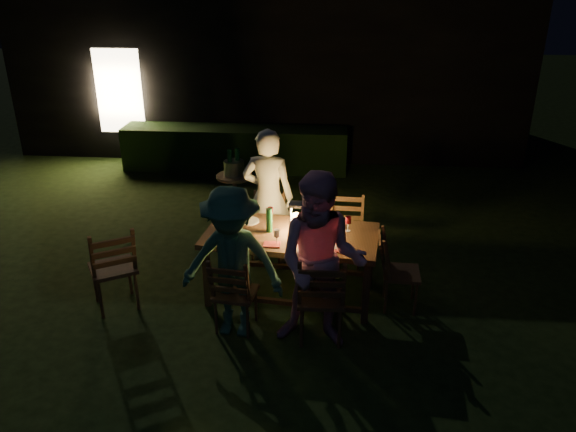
# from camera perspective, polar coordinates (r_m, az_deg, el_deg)

# --- Properties ---
(garden_envelope) EXTENTS (40.00, 40.00, 3.20)m
(garden_envelope) POSITION_cam_1_polar(r_m,az_deg,el_deg) (12.73, -1.47, 15.09)
(garden_envelope) COLOR black
(garden_envelope) RESTS_ON ground
(dining_table) EXTENTS (2.03, 1.16, 0.81)m
(dining_table) POSITION_cam_1_polar(r_m,az_deg,el_deg) (6.33, 0.32, -2.42)
(dining_table) COLOR #452F17
(dining_table) RESTS_ON ground
(chair_near_left) EXTENTS (0.47, 0.50, 0.94)m
(chair_near_left) POSITION_cam_1_polar(r_m,az_deg,el_deg) (6.00, -5.36, -9.06)
(chair_near_left) COLOR #452F17
(chair_near_left) RESTS_ON ground
(chair_near_right) EXTENTS (0.48, 0.52, 1.05)m
(chair_near_right) POSITION_cam_1_polar(r_m,az_deg,el_deg) (5.82, 3.33, -9.74)
(chair_near_right) COLOR #452F17
(chair_near_right) RESTS_ON ground
(chair_far_left) EXTENTS (0.43, 0.46, 0.94)m
(chair_far_left) POSITION_cam_1_polar(r_m,az_deg,el_deg) (7.29, -2.07, -2.60)
(chair_far_left) COLOR #452F17
(chair_far_left) RESTS_ON ground
(chair_far_right) EXTENTS (0.45, 0.48, 0.97)m
(chair_far_right) POSITION_cam_1_polar(r_m,az_deg,el_deg) (7.15, 5.79, -3.19)
(chair_far_right) COLOR #452F17
(chair_far_right) RESTS_ON ground
(chair_end) EXTENTS (0.47, 0.44, 0.94)m
(chair_end) POSITION_cam_1_polar(r_m,az_deg,el_deg) (6.46, 11.17, -6.81)
(chair_end) COLOR #452F17
(chair_end) RESTS_ON ground
(chair_spare) EXTENTS (0.67, 0.69, 1.07)m
(chair_spare) POSITION_cam_1_polar(r_m,az_deg,el_deg) (6.60, -17.16, -6.41)
(chair_spare) COLOR #452F17
(chair_spare) RESTS_ON ground
(person_house_side) EXTENTS (0.69, 0.49, 1.77)m
(person_house_side) POSITION_cam_1_polar(r_m,az_deg,el_deg) (7.09, -2.03, 1.94)
(person_house_side) COLOR beige
(person_house_side) RESTS_ON ground
(person_opp_right) EXTENTS (0.96, 0.79, 1.84)m
(person_opp_right) POSITION_cam_1_polar(r_m,az_deg,el_deg) (5.47, 3.38, -4.76)
(person_opp_right) COLOR #CC8CA8
(person_opp_right) RESTS_ON ground
(person_opp_left) EXTENTS (1.12, 0.72, 1.64)m
(person_opp_left) POSITION_cam_1_polar(r_m,az_deg,el_deg) (5.68, -5.70, -4.81)
(person_opp_left) COLOR #306149
(person_opp_left) RESTS_ON ground
(lantern) EXTENTS (0.16, 0.16, 0.35)m
(lantern) POSITION_cam_1_polar(r_m,az_deg,el_deg) (6.27, 0.85, -0.32)
(lantern) COLOR white
(lantern) RESTS_ON dining_table
(plate_far_left) EXTENTS (0.25, 0.25, 0.01)m
(plate_far_left) POSITION_cam_1_polar(r_m,az_deg,el_deg) (6.60, -4.02, -0.50)
(plate_far_left) COLOR white
(plate_far_left) RESTS_ON dining_table
(plate_near_left) EXTENTS (0.25, 0.25, 0.01)m
(plate_near_left) POSITION_cam_1_polar(r_m,az_deg,el_deg) (6.22, -5.05, -2.15)
(plate_near_left) COLOR white
(plate_near_left) RESTS_ON dining_table
(plate_far_right) EXTENTS (0.25, 0.25, 0.01)m
(plate_far_right) POSITION_cam_1_polar(r_m,az_deg,el_deg) (6.44, 4.62, -1.20)
(plate_far_right) COLOR white
(plate_far_right) RESTS_ON dining_table
(plate_near_right) EXTENTS (0.25, 0.25, 0.01)m
(plate_near_right) POSITION_cam_1_polar(r_m,az_deg,el_deg) (6.04, 4.13, -2.94)
(plate_near_right) COLOR white
(plate_near_right) RESTS_ON dining_table
(wineglass_a) EXTENTS (0.06, 0.06, 0.18)m
(wineglass_a) POSITION_cam_1_polar(r_m,az_deg,el_deg) (6.57, -1.80, 0.18)
(wineglass_a) COLOR #59070F
(wineglass_a) RESTS_ON dining_table
(wineglass_b) EXTENTS (0.06, 0.06, 0.18)m
(wineglass_b) POSITION_cam_1_polar(r_m,az_deg,el_deg) (6.32, -6.32, -0.97)
(wineglass_b) COLOR #59070F
(wineglass_b) RESTS_ON dining_table
(wineglass_c) EXTENTS (0.06, 0.06, 0.18)m
(wineglass_c) POSITION_cam_1_polar(r_m,az_deg,el_deg) (5.97, 2.66, -2.39)
(wineglass_c) COLOR #59070F
(wineglass_c) RESTS_ON dining_table
(wineglass_d) EXTENTS (0.06, 0.06, 0.18)m
(wineglass_d) POSITION_cam_1_polar(r_m,az_deg,el_deg) (6.35, 6.13, -0.81)
(wineglass_d) COLOR #59070F
(wineglass_d) RESTS_ON dining_table
(wineglass_e) EXTENTS (0.06, 0.06, 0.18)m
(wineglass_e) POSITION_cam_1_polar(r_m,az_deg,el_deg) (6.01, -1.15, -2.16)
(wineglass_e) COLOR silver
(wineglass_e) RESTS_ON dining_table
(bottle_table) EXTENTS (0.07, 0.07, 0.28)m
(bottle_table) POSITION_cam_1_polar(r_m,az_deg,el_deg) (6.29, -1.92, -0.43)
(bottle_table) COLOR #0F471E
(bottle_table) RESTS_ON dining_table
(napkin_left) EXTENTS (0.18, 0.14, 0.01)m
(napkin_left) POSITION_cam_1_polar(r_m,az_deg,el_deg) (6.04, -1.64, -2.90)
(napkin_left) COLOR red
(napkin_left) RESTS_ON dining_table
(napkin_right) EXTENTS (0.18, 0.14, 0.01)m
(napkin_right) POSITION_cam_1_polar(r_m,az_deg,el_deg) (5.96, 4.99, -3.38)
(napkin_right) COLOR red
(napkin_right) RESTS_ON dining_table
(phone) EXTENTS (0.14, 0.07, 0.01)m
(phone) POSITION_cam_1_polar(r_m,az_deg,el_deg) (6.17, -5.87, -2.44)
(phone) COLOR black
(phone) RESTS_ON dining_table
(side_table) EXTENTS (0.54, 0.54, 0.72)m
(side_table) POSITION_cam_1_polar(r_m,az_deg,el_deg) (8.39, -5.45, 3.62)
(side_table) COLOR olive
(side_table) RESTS_ON ground
(ice_bucket) EXTENTS (0.30, 0.30, 0.22)m
(ice_bucket) POSITION_cam_1_polar(r_m,az_deg,el_deg) (8.33, -5.50, 4.88)
(ice_bucket) COLOR #A5A8AD
(ice_bucket) RESTS_ON side_table
(bottle_bucket_a) EXTENTS (0.07, 0.07, 0.32)m
(bottle_bucket_a) POSITION_cam_1_polar(r_m,az_deg,el_deg) (8.28, -5.91, 5.12)
(bottle_bucket_a) COLOR #0F471E
(bottle_bucket_a) RESTS_ON side_table
(bottle_bucket_b) EXTENTS (0.07, 0.07, 0.32)m
(bottle_bucket_b) POSITION_cam_1_polar(r_m,az_deg,el_deg) (8.34, -5.13, 5.29)
(bottle_bucket_b) COLOR #0F471E
(bottle_bucket_b) RESTS_ON side_table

